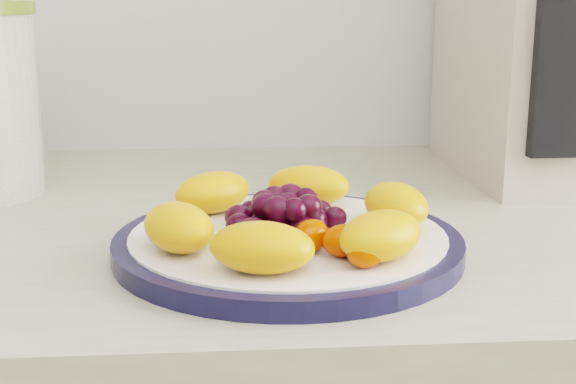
{
  "coord_description": "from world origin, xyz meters",
  "views": [
    {
      "loc": [
        -0.11,
        0.48,
        1.1
      ],
      "look_at": [
        -0.07,
        1.07,
        0.95
      ],
      "focal_mm": 50.0,
      "sensor_mm": 36.0,
      "label": 1
    }
  ],
  "objects": [
    {
      "name": "plate_rim",
      "position": [
        -0.07,
        1.07,
        0.91
      ],
      "size": [
        0.27,
        0.27,
        0.01
      ],
      "primitive_type": "cylinder",
      "color": "black",
      "rests_on": "counter"
    },
    {
      "name": "plate_face",
      "position": [
        -0.07,
        1.07,
        0.91
      ],
      "size": [
        0.25,
        0.25,
        0.02
      ],
      "primitive_type": "cylinder",
      "color": "white",
      "rests_on": "counter"
    },
    {
      "name": "appliance_body",
      "position": [
        0.24,
        1.33,
        1.07
      ],
      "size": [
        0.19,
        0.27,
        0.33
      ],
      "primitive_type": "cube",
      "rotation": [
        0.0,
        0.0,
        0.02
      ],
      "color": "#C0B5A5",
      "rests_on": "counter"
    },
    {
      "name": "appliance_panel",
      "position": [
        0.19,
        1.2,
        1.07
      ],
      "size": [
        0.06,
        0.02,
        0.25
      ],
      "primitive_type": "cube",
      "rotation": [
        0.0,
        0.0,
        0.02
      ],
      "color": "black",
      "rests_on": "appliance_body"
    },
    {
      "name": "fruit_plate",
      "position": [
        -0.07,
        1.06,
        0.93
      ],
      "size": [
        0.23,
        0.23,
        0.03
      ],
      "color": "orange",
      "rests_on": "plate_face"
    }
  ]
}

